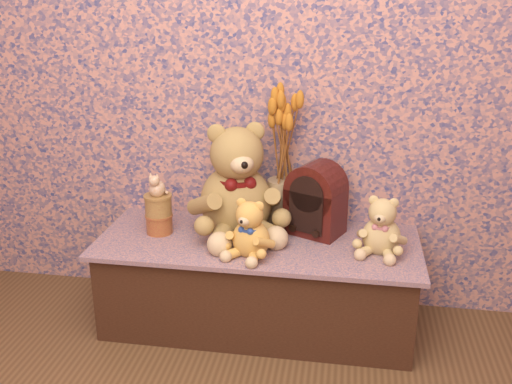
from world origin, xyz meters
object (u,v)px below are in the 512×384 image
teddy_large (236,174)px  teddy_medium (251,225)px  cathedral_radio (316,198)px  cat_figurine (157,183)px  ceramic_vase (281,202)px  teddy_small (382,222)px  biscuit_tin_lower (159,224)px

teddy_large → teddy_medium: 0.29m
cathedral_radio → cat_figurine: bearing=-146.5°
teddy_large → ceramic_vase: (0.19, 0.10, -0.16)m
teddy_small → cat_figurine: bearing=-168.4°
teddy_small → ceramic_vase: bearing=167.5°
teddy_small → cathedral_radio: cathedral_radio is taller
cathedral_radio → teddy_large: bearing=-150.4°
ceramic_vase → cat_figurine: bearing=-161.0°
ceramic_vase → cat_figurine: cat_figurine is taller
teddy_large → biscuit_tin_lower: (-0.34, -0.08, -0.23)m
cathedral_radio → ceramic_vase: 0.18m
teddy_large → ceramic_vase: teddy_large is taller
teddy_small → ceramic_vase: 0.50m
teddy_medium → biscuit_tin_lower: bearing=179.7°
teddy_medium → cat_figurine: cat_figurine is taller
teddy_medium → biscuit_tin_lower: (-0.44, 0.15, -0.09)m
teddy_medium → cathedral_radio: size_ratio=0.79×
teddy_medium → cat_figurine: size_ratio=2.27×
teddy_large → teddy_small: teddy_large is taller
ceramic_vase → cat_figurine: size_ratio=1.90×
teddy_small → cathedral_radio: size_ratio=0.80×
teddy_medium → cathedral_radio: cathedral_radio is taller
teddy_small → cathedral_radio: (-0.28, 0.15, 0.03)m
teddy_large → teddy_medium: size_ratio=2.07×
cathedral_radio → ceramic_vase: (-0.16, 0.07, -0.05)m
teddy_large → cathedral_radio: size_ratio=1.64×
cat_figurine → cathedral_radio: bearing=13.5°
teddy_large → cat_figurine: bearing=169.5°
cathedral_radio → cat_figurine: size_ratio=2.86×
teddy_medium → teddy_small: teddy_small is taller
teddy_medium → cathedral_radio: (0.24, 0.26, 0.03)m
teddy_small → biscuit_tin_lower: (-0.97, 0.04, -0.09)m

